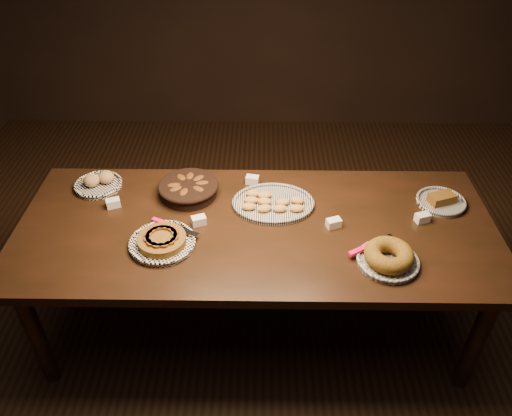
{
  "coord_description": "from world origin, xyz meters",
  "views": [
    {
      "loc": [
        0.03,
        -1.92,
        2.35
      ],
      "look_at": [
        -0.0,
        0.05,
        0.82
      ],
      "focal_mm": 35.0,
      "sensor_mm": 36.0,
      "label": 1
    }
  ],
  "objects_px": {
    "apple_tart_plate": "(162,241)",
    "bundt_cake_plate": "(388,257)",
    "buffet_table": "(256,236)",
    "madeleine_platter": "(272,203)"
  },
  "relations": [
    {
      "from": "bundt_cake_plate",
      "to": "madeleine_platter",
      "type": "bearing_deg",
      "value": 139.68
    },
    {
      "from": "apple_tart_plate",
      "to": "bundt_cake_plate",
      "type": "distance_m",
      "value": 1.05
    },
    {
      "from": "buffet_table",
      "to": "bundt_cake_plate",
      "type": "xyz_separation_m",
      "value": [
        0.6,
        -0.26,
        0.11
      ]
    },
    {
      "from": "buffet_table",
      "to": "madeleine_platter",
      "type": "bearing_deg",
      "value": 63.01
    },
    {
      "from": "buffet_table",
      "to": "bundt_cake_plate",
      "type": "height_order",
      "value": "bundt_cake_plate"
    },
    {
      "from": "buffet_table",
      "to": "madeleine_platter",
      "type": "height_order",
      "value": "madeleine_platter"
    },
    {
      "from": "madeleine_platter",
      "to": "bundt_cake_plate",
      "type": "relative_size",
      "value": 1.32
    },
    {
      "from": "apple_tart_plate",
      "to": "madeleine_platter",
      "type": "distance_m",
      "value": 0.61
    },
    {
      "from": "apple_tart_plate",
      "to": "madeleine_platter",
      "type": "height_order",
      "value": "apple_tart_plate"
    },
    {
      "from": "buffet_table",
      "to": "apple_tart_plate",
      "type": "relative_size",
      "value": 7.21
    }
  ]
}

